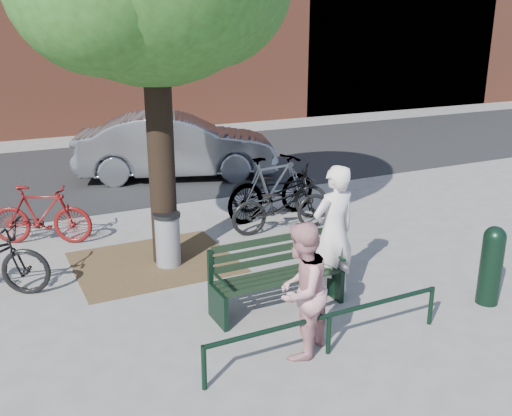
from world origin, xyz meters
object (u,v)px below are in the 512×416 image
litter_bin (168,239)px  park_bench (275,273)px  person_left (334,232)px  bollard (491,263)px  person_right (301,291)px  parked_car (176,146)px  bicycle_c (282,205)px

litter_bin → park_bench: bearing=-66.8°
person_left → bollard: size_ratio=1.70×
bollard → person_left: bearing=146.6°
person_left → person_right: 1.59m
person_left → litter_bin: person_left is taller
person_left → parked_car: (0.22, 7.08, -0.13)m
bicycle_c → parked_car: parked_car is taller
person_left → bollard: 2.10m
parked_car → litter_bin: bearing=178.5°
person_left → person_right: (-1.15, -1.09, -0.14)m
bollard → bicycle_c: bearing=106.6°
person_right → parked_car: size_ratio=0.33×
person_left → person_right: bearing=37.7°
person_right → parked_car: (1.38, 8.17, 0.00)m
park_bench → person_left: size_ratio=0.95×
park_bench → bicycle_c: 2.92m
litter_bin → parked_car: size_ratio=0.18×
parked_car → person_right: bearing=-170.5°
parked_car → bollard: bearing=-150.6°
parked_car → person_left: bearing=-162.8°
bollard → parked_car: parked_car is taller
park_bench → bollard: 2.85m
park_bench → person_left: (0.86, -0.04, 0.44)m
bollard → park_bench: bearing=155.5°
parked_car → bicycle_c: bearing=-155.9°
park_bench → litter_bin: size_ratio=2.04×
person_left → bollard: person_left is taller
person_right → litter_bin: bearing=-114.0°
park_bench → litter_bin: park_bench is taller
person_left → bollard: (1.73, -1.14, -0.34)m
park_bench → bicycle_c: bearing=59.2°
litter_bin → bollard: bearing=-42.3°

